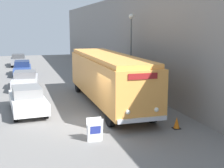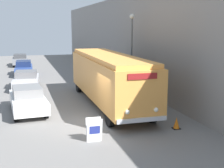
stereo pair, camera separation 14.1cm
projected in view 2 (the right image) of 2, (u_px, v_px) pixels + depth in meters
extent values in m
plane|color=slate|center=(89.00, 124.00, 16.03)|extent=(80.00, 80.00, 0.00)
cube|color=gray|center=(130.00, 40.00, 26.35)|extent=(0.30, 60.00, 7.59)
cylinder|color=black|center=(110.00, 116.00, 15.62)|extent=(0.28, 1.09, 1.09)
cylinder|color=black|center=(152.00, 112.00, 16.26)|extent=(0.28, 1.09, 1.09)
cylinder|color=black|center=(79.00, 85.00, 23.80)|extent=(0.28, 1.09, 1.09)
cylinder|color=black|center=(107.00, 83.00, 24.43)|extent=(0.28, 1.09, 1.09)
cube|color=#EF9E47|center=(108.00, 77.00, 19.80)|extent=(2.60, 11.47, 2.43)
cube|color=#FEA74B|center=(108.00, 57.00, 19.56)|extent=(2.40, 11.01, 0.24)
cube|color=silver|center=(142.00, 120.00, 14.54)|extent=(2.47, 0.12, 0.20)
sphere|color=white|center=(127.00, 112.00, 14.29)|extent=(0.22, 0.22, 0.22)
sphere|color=white|center=(156.00, 110.00, 14.69)|extent=(0.22, 0.22, 0.22)
cube|color=maroon|center=(142.00, 76.00, 14.20)|extent=(1.43, 0.06, 0.28)
cube|color=gray|center=(94.00, 141.00, 13.68)|extent=(0.61, 0.22, 0.01)
cube|color=white|center=(95.00, 131.00, 13.50)|extent=(0.67, 0.21, 1.05)
cube|color=white|center=(94.00, 129.00, 13.67)|extent=(0.67, 0.21, 1.05)
cube|color=navy|center=(95.00, 130.00, 13.48)|extent=(0.47, 0.07, 0.37)
cylinder|color=#595E60|center=(132.00, 56.00, 23.07)|extent=(0.12, 0.12, 5.55)
sphere|color=silver|center=(132.00, 16.00, 22.54)|extent=(0.36, 0.36, 0.36)
cylinder|color=black|center=(16.00, 116.00, 16.50)|extent=(0.22, 0.61, 0.61)
cylinder|color=black|center=(46.00, 113.00, 17.04)|extent=(0.22, 0.61, 0.61)
cylinder|color=black|center=(12.00, 102.00, 19.52)|extent=(0.22, 0.61, 0.61)
cylinder|color=black|center=(38.00, 100.00, 20.07)|extent=(0.22, 0.61, 0.61)
cube|color=silver|center=(28.00, 102.00, 18.22)|extent=(2.19, 4.80, 0.64)
cube|color=gray|center=(27.00, 91.00, 18.22)|extent=(1.73, 2.21, 0.53)
cylinder|color=black|center=(14.00, 88.00, 23.63)|extent=(0.22, 0.64, 0.64)
cylinder|color=black|center=(37.00, 87.00, 23.97)|extent=(0.22, 0.64, 0.64)
cylinder|color=black|center=(17.00, 82.00, 26.31)|extent=(0.22, 0.64, 0.64)
cylinder|color=black|center=(37.00, 81.00, 26.65)|extent=(0.22, 0.64, 0.64)
cube|color=#B7B7BC|center=(26.00, 81.00, 25.08)|extent=(2.24, 4.32, 0.60)
cube|color=slate|center=(26.00, 74.00, 25.08)|extent=(1.78, 2.00, 0.50)
cylinder|color=black|center=(16.00, 74.00, 30.42)|extent=(0.22, 0.62, 0.62)
cylinder|color=black|center=(31.00, 74.00, 30.79)|extent=(0.22, 0.62, 0.62)
cylinder|color=black|center=(17.00, 70.00, 33.52)|extent=(0.22, 0.62, 0.62)
cylinder|color=black|center=(31.00, 69.00, 33.89)|extent=(0.22, 0.62, 0.62)
cube|color=#2D478C|center=(24.00, 69.00, 32.10)|extent=(1.84, 4.71, 0.58)
cube|color=#19274D|center=(24.00, 63.00, 32.11)|extent=(1.52, 2.14, 0.56)
cylinder|color=black|center=(14.00, 65.00, 37.93)|extent=(0.22, 0.63, 0.63)
cylinder|color=black|center=(27.00, 64.00, 38.34)|extent=(0.22, 0.63, 0.63)
cylinder|color=black|center=(14.00, 62.00, 40.74)|extent=(0.22, 0.63, 0.63)
cylinder|color=black|center=(26.00, 62.00, 41.16)|extent=(0.22, 0.63, 0.63)
cube|color=slate|center=(20.00, 61.00, 39.48)|extent=(1.81, 4.39, 0.66)
cube|color=#3F4043|center=(20.00, 56.00, 39.48)|extent=(1.53, 1.98, 0.48)
cube|color=black|center=(176.00, 128.00, 15.34)|extent=(0.36, 0.36, 0.03)
cone|color=orange|center=(176.00, 123.00, 15.29)|extent=(0.30, 0.30, 0.56)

